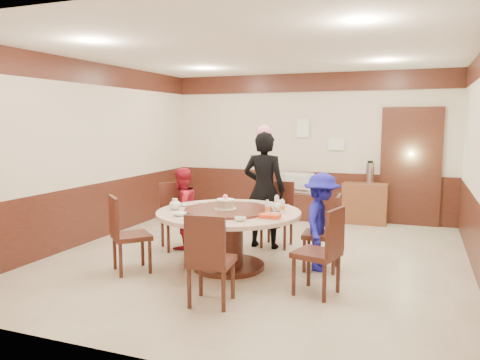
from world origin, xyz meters
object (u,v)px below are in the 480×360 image
at_px(birthday_cake, 225,204).
at_px(television, 295,183).
at_px(tv_stand, 295,206).
at_px(person_red, 182,208).
at_px(shrimp_platter, 270,217).
at_px(banquet_table, 229,228).
at_px(side_cabinet, 365,203).
at_px(person_standing, 264,190).
at_px(person_blue, 321,222).
at_px(thermos, 370,173).

bearing_deg(birthday_cake, television, 89.29).
bearing_deg(tv_stand, person_red, -110.85).
bearing_deg(shrimp_platter, banquet_table, 153.42).
bearing_deg(person_red, banquet_table, 72.52).
bearing_deg(shrimp_platter, side_cabinet, 79.64).
relative_size(person_standing, shrimp_platter, 5.79).
bearing_deg(person_blue, shrimp_platter, 145.67).
xyz_separation_m(birthday_cake, shrimp_platter, (0.68, -0.28, -0.07)).
height_order(person_red, television, person_red).
bearing_deg(television, side_cabinet, -170.85).
bearing_deg(person_red, person_blue, 97.01).
distance_m(birthday_cake, television, 3.40).
xyz_separation_m(banquet_table, person_blue, (1.12, 0.35, 0.09)).
height_order(birthday_cake, television, birthday_cake).
xyz_separation_m(person_red, tv_stand, (1.03, 2.71, -0.35)).
bearing_deg(banquet_table, shrimp_platter, -26.58).
height_order(person_blue, tv_stand, person_blue).
relative_size(person_standing, birthday_cake, 6.30).
bearing_deg(person_standing, banquet_table, 83.52).
relative_size(banquet_table, person_standing, 1.06).
height_order(shrimp_platter, side_cabinet, shrimp_platter).
bearing_deg(banquet_table, person_standing, 85.08).
xyz_separation_m(person_blue, shrimp_platter, (-0.47, -0.68, 0.16)).
distance_m(banquet_table, person_standing, 1.19).
bearing_deg(person_blue, person_red, 82.68).
distance_m(tv_stand, thermos, 1.55).
bearing_deg(television, tv_stand, -172.16).
relative_size(shrimp_platter, side_cabinet, 0.38).
bearing_deg(shrimp_platter, television, 99.82).
xyz_separation_m(person_blue, birthday_cake, (-1.15, -0.40, 0.22)).
height_order(banquet_table, person_standing, person_standing).
distance_m(person_standing, television, 2.21).
bearing_deg(person_red, television, 173.73).
bearing_deg(television, person_red, 76.98).
xyz_separation_m(tv_stand, television, (-0.00, 0.00, 0.45)).
xyz_separation_m(banquet_table, thermos, (1.40, 3.38, 0.41)).
distance_m(person_standing, person_red, 1.25).
xyz_separation_m(shrimp_platter, thermos, (0.75, 3.70, 0.16)).
bearing_deg(thermos, side_cabinet, 180.00).
bearing_deg(person_red, person_standing, 128.93).
relative_size(person_blue, birthday_cake, 4.51).
bearing_deg(birthday_cake, person_red, 145.36).
relative_size(banquet_table, side_cabinet, 2.29).
bearing_deg(thermos, birthday_cake, -112.64).
xyz_separation_m(banquet_table, shrimp_platter, (0.65, -0.33, 0.24)).
height_order(banquet_table, birthday_cake, birthday_cake).
relative_size(tv_stand, side_cabinet, 1.06).
xyz_separation_m(person_standing, side_cabinet, (1.23, 2.24, -0.49)).
distance_m(person_blue, television, 3.19).
distance_m(banquet_table, side_cabinet, 3.63).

